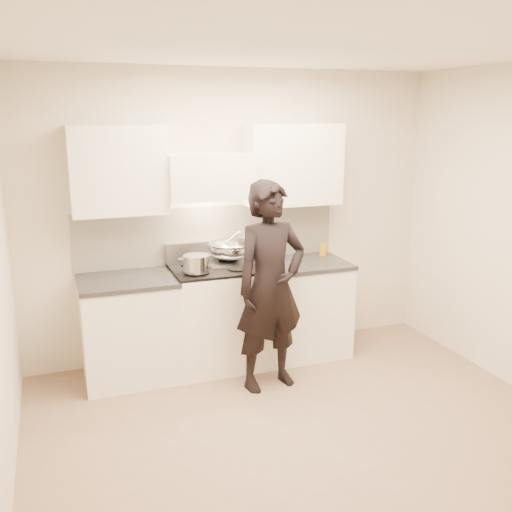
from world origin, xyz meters
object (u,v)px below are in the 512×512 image
at_px(counter_right, 297,308).
at_px(utensil_crock, 257,249).
at_px(person, 271,287).
at_px(wok, 230,248).
at_px(stove, 215,316).

bearing_deg(counter_right, utensil_crock, 147.93).
bearing_deg(person, wok, 90.25).
xyz_separation_m(stove, person, (0.33, -0.56, 0.41)).
distance_m(stove, person, 0.77).
bearing_deg(counter_right, stove, -180.00).
distance_m(stove, wok, 0.64).
height_order(stove, wok, wok).
xyz_separation_m(wok, utensil_crock, (0.29, 0.07, -0.05)).
distance_m(stove, utensil_crock, 0.77).
xyz_separation_m(stove, wok, (0.20, 0.14, 0.60)).
xyz_separation_m(counter_right, wok, (-0.63, 0.14, 0.61)).
height_order(wok, utensil_crock, wok).
relative_size(counter_right, person, 0.52).
distance_m(wok, person, 0.74).
bearing_deg(stove, utensil_crock, 23.63).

